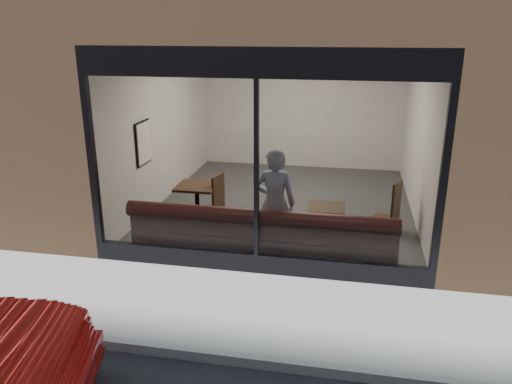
% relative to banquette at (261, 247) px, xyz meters
% --- Properties ---
extents(ground, '(120.00, 120.00, 0.00)m').
position_rel_banquette_xyz_m(ground, '(0.00, -2.45, -0.23)').
color(ground, black).
rests_on(ground, ground).
extents(sidewalk_near, '(40.00, 2.00, 0.01)m').
position_rel_banquette_xyz_m(sidewalk_near, '(0.00, -1.45, -0.22)').
color(sidewalk_near, gray).
rests_on(sidewalk_near, ground).
extents(kerb_near, '(40.00, 0.10, 0.12)m').
position_rel_banquette_xyz_m(kerb_near, '(0.00, -2.50, -0.17)').
color(kerb_near, gray).
rests_on(kerb_near, ground).
extents(host_building_pier_left, '(2.50, 12.00, 3.20)m').
position_rel_banquette_xyz_m(host_building_pier_left, '(-3.75, 5.55, 1.38)').
color(host_building_pier_left, brown).
rests_on(host_building_pier_left, ground).
extents(host_building_pier_right, '(2.50, 12.00, 3.20)m').
position_rel_banquette_xyz_m(host_building_pier_right, '(3.75, 5.55, 1.38)').
color(host_building_pier_right, brown).
rests_on(host_building_pier_right, ground).
extents(host_building_backfill, '(5.00, 6.00, 3.20)m').
position_rel_banquette_xyz_m(host_building_backfill, '(0.00, 8.55, 1.38)').
color(host_building_backfill, brown).
rests_on(host_building_backfill, ground).
extents(cafe_floor, '(6.00, 6.00, 0.00)m').
position_rel_banquette_xyz_m(cafe_floor, '(0.00, 2.55, -0.21)').
color(cafe_floor, '#2D2D30').
rests_on(cafe_floor, ground).
extents(cafe_ceiling, '(6.00, 6.00, 0.00)m').
position_rel_banquette_xyz_m(cafe_ceiling, '(0.00, 2.55, 2.97)').
color(cafe_ceiling, white).
rests_on(cafe_ceiling, host_building_upper).
extents(cafe_wall_back, '(5.00, 0.00, 5.00)m').
position_rel_banquette_xyz_m(cafe_wall_back, '(0.00, 5.54, 1.37)').
color(cafe_wall_back, silver).
rests_on(cafe_wall_back, ground).
extents(cafe_wall_left, '(0.00, 6.00, 6.00)m').
position_rel_banquette_xyz_m(cafe_wall_left, '(-2.49, 2.55, 1.37)').
color(cafe_wall_left, silver).
rests_on(cafe_wall_left, ground).
extents(cafe_wall_right, '(0.00, 6.00, 6.00)m').
position_rel_banquette_xyz_m(cafe_wall_right, '(2.49, 2.55, 1.37)').
color(cafe_wall_right, silver).
rests_on(cafe_wall_right, ground).
extents(storefront_kick, '(5.00, 0.10, 0.30)m').
position_rel_banquette_xyz_m(storefront_kick, '(0.00, -0.40, -0.08)').
color(storefront_kick, black).
rests_on(storefront_kick, ground).
extents(storefront_header, '(5.00, 0.10, 0.40)m').
position_rel_banquette_xyz_m(storefront_header, '(0.00, -0.40, 2.77)').
color(storefront_header, black).
rests_on(storefront_header, host_building_upper).
extents(storefront_mullion, '(0.06, 0.10, 2.50)m').
position_rel_banquette_xyz_m(storefront_mullion, '(0.00, -0.40, 1.32)').
color(storefront_mullion, black).
rests_on(storefront_mullion, storefront_kick).
extents(storefront_glass, '(4.80, 0.00, 4.80)m').
position_rel_banquette_xyz_m(storefront_glass, '(0.00, -0.43, 1.33)').
color(storefront_glass, white).
rests_on(storefront_glass, storefront_kick).
extents(banquette, '(4.00, 0.55, 0.45)m').
position_rel_banquette_xyz_m(banquette, '(0.00, 0.00, 0.00)').
color(banquette, '#371514').
rests_on(banquette, cafe_floor).
extents(person, '(0.65, 0.44, 1.74)m').
position_rel_banquette_xyz_m(person, '(0.16, 0.22, 0.64)').
color(person, '#93A2C4').
rests_on(person, cafe_floor).
extents(cafe_table_left, '(0.70, 0.70, 0.04)m').
position_rel_banquette_xyz_m(cafe_table_left, '(-1.40, 1.22, 0.52)').
color(cafe_table_left, '#322213').
rests_on(cafe_table_left, cafe_floor).
extents(cafe_table_right, '(0.59, 0.59, 0.04)m').
position_rel_banquette_xyz_m(cafe_table_right, '(0.93, 0.55, 0.52)').
color(cafe_table_right, '#322213').
rests_on(cafe_table_right, cafe_floor).
extents(cafe_chair_left, '(0.52, 0.52, 0.04)m').
position_rel_banquette_xyz_m(cafe_chair_left, '(-1.21, 1.32, 0.01)').
color(cafe_chair_left, '#322213').
rests_on(cafe_chair_left, cafe_floor).
extents(cafe_chair_right, '(0.53, 0.53, 0.04)m').
position_rel_banquette_xyz_m(cafe_chair_right, '(1.90, 1.54, 0.01)').
color(cafe_chair_right, '#322213').
rests_on(cafe_chair_right, cafe_floor).
extents(wall_poster, '(0.02, 0.55, 0.74)m').
position_rel_banquette_xyz_m(wall_poster, '(-2.45, 1.47, 1.20)').
color(wall_poster, white).
rests_on(wall_poster, cafe_wall_left).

